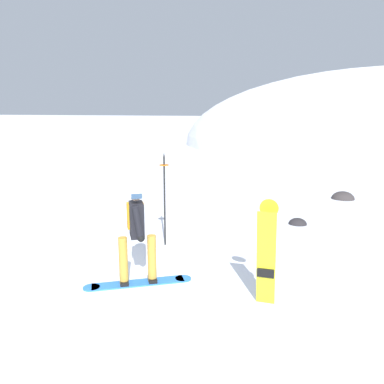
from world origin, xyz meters
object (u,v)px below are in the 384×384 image
object	(u,v)px
spare_snowboard	(266,253)
rock_dark	(298,224)
rock_mid	(343,199)
snowboarder_main	(137,232)
piste_marker_near	(165,193)

from	to	relation	value
spare_snowboard	rock_dark	size ratio (longest dim) A/B	3.52
spare_snowboard	rock_mid	world-z (taller)	spare_snowboard
rock_dark	rock_mid	bearing A→B (deg)	69.72
rock_dark	rock_mid	distance (m)	3.70
snowboarder_main	spare_snowboard	world-z (taller)	snowboarder_main
snowboarder_main	piste_marker_near	distance (m)	1.99
snowboarder_main	spare_snowboard	bearing A→B (deg)	-4.04
snowboarder_main	rock_mid	distance (m)	8.80
rock_dark	rock_mid	world-z (taller)	rock_mid
piste_marker_near	spare_snowboard	bearing A→B (deg)	-41.04
spare_snowboard	rock_mid	xyz separation A→B (m)	(1.55, 8.08, -0.83)
piste_marker_near	rock_dark	distance (m)	3.85
snowboarder_main	rock_mid	world-z (taller)	snowboarder_main
piste_marker_near	rock_dark	xyz separation A→B (m)	(2.70, 2.50, -1.15)
rock_dark	spare_snowboard	bearing A→B (deg)	-93.31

